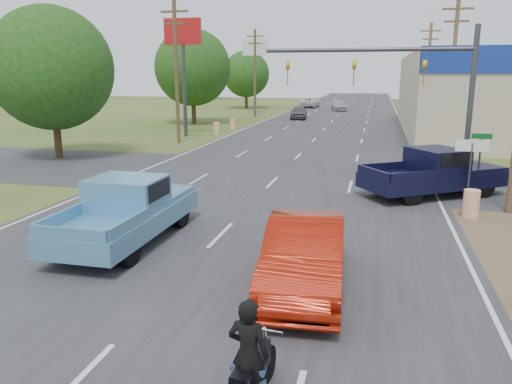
% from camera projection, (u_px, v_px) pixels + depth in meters
% --- Properties ---
extents(main_road, '(15.00, 180.00, 0.02)m').
position_uv_depth(main_road, '(325.00, 129.00, 46.00)').
color(main_road, '#2D2D30').
rests_on(main_road, ground).
extents(cross_road, '(120.00, 10.00, 0.02)m').
position_uv_depth(cross_road, '(280.00, 175.00, 25.18)').
color(cross_road, '#2D2D30').
rests_on(cross_road, ground).
extents(utility_pole_2, '(2.00, 0.28, 10.00)m').
position_uv_depth(utility_pole_2, '(453.00, 69.00, 34.11)').
color(utility_pole_2, '#4C3823').
rests_on(utility_pole_2, ground).
extents(utility_pole_3, '(2.00, 0.28, 10.00)m').
position_uv_depth(utility_pole_3, '(428.00, 70.00, 51.14)').
color(utility_pole_3, '#4C3823').
rests_on(utility_pole_3, ground).
extents(utility_pole_5, '(2.00, 0.28, 10.00)m').
position_uv_depth(utility_pole_5, '(176.00, 69.00, 35.57)').
color(utility_pole_5, '#4C3823').
rests_on(utility_pole_5, ground).
extents(utility_pole_6, '(2.00, 0.28, 10.00)m').
position_uv_depth(utility_pole_6, '(255.00, 71.00, 58.28)').
color(utility_pole_6, '#4C3823').
rests_on(utility_pole_6, ground).
extents(tree_0, '(7.14, 7.14, 8.84)m').
position_uv_depth(tree_0, '(51.00, 69.00, 29.03)').
color(tree_0, '#422D19').
rests_on(tree_0, ground).
extents(tree_1, '(7.56, 7.56, 9.36)m').
position_uv_depth(tree_1, '(193.00, 68.00, 49.67)').
color(tree_1, '#422D19').
rests_on(tree_1, ground).
extents(tree_2, '(6.72, 6.72, 8.32)m').
position_uv_depth(tree_2, '(246.00, 74.00, 72.68)').
color(tree_2, '#422D19').
rests_on(tree_2, ground).
extents(tree_4, '(9.24, 9.24, 11.44)m').
position_uv_depth(tree_4, '(40.00, 63.00, 90.01)').
color(tree_4, '#422D19').
rests_on(tree_4, ground).
extents(tree_6, '(8.82, 8.82, 10.92)m').
position_uv_depth(tree_6, '(208.00, 66.00, 103.34)').
color(tree_6, '#422D19').
rests_on(tree_6, ground).
extents(barrel_0, '(0.56, 0.56, 1.00)m').
position_uv_depth(barrel_0, '(471.00, 204.00, 17.58)').
color(barrel_0, orange).
rests_on(barrel_0, ground).
extents(barrel_1, '(0.56, 0.56, 1.00)m').
position_uv_depth(barrel_1, '(450.00, 163.00, 25.53)').
color(barrel_1, orange).
rests_on(barrel_1, ground).
extents(barrel_2, '(0.56, 0.56, 1.00)m').
position_uv_depth(barrel_2, '(217.00, 128.00, 42.13)').
color(barrel_2, orange).
rests_on(barrel_2, ground).
extents(barrel_3, '(0.56, 0.56, 1.00)m').
position_uv_depth(barrel_3, '(233.00, 124.00, 45.85)').
color(barrel_3, orange).
rests_on(barrel_3, ground).
extents(pole_sign_left_near, '(3.00, 0.35, 9.20)m').
position_uv_depth(pole_sign_left_near, '(183.00, 45.00, 39.16)').
color(pole_sign_left_near, '#3F3F44').
rests_on(pole_sign_left_near, ground).
extents(pole_sign_left_far, '(3.00, 0.35, 9.20)m').
position_uv_depth(pole_sign_left_far, '(255.00, 56.00, 61.87)').
color(pole_sign_left_far, '#3F3F44').
rests_on(pole_sign_left_far, ground).
extents(lane_sign, '(1.20, 0.08, 2.52)m').
position_uv_depth(lane_sign, '(471.00, 156.00, 19.10)').
color(lane_sign, '#3F3F44').
rests_on(lane_sign, ground).
extents(street_name_sign, '(0.80, 0.08, 2.61)m').
position_uv_depth(street_name_sign, '(480.00, 158.00, 20.45)').
color(street_name_sign, '#3F3F44').
rests_on(street_name_sign, ground).
extents(signal_mast, '(9.12, 0.40, 7.00)m').
position_uv_depth(signal_mast, '(408.00, 78.00, 21.81)').
color(signal_mast, '#3F3F44').
rests_on(signal_mast, ground).
extents(red_convertible, '(2.08, 5.15, 1.66)m').
position_uv_depth(red_convertible, '(305.00, 255.00, 11.64)').
color(red_convertible, '#931606').
rests_on(red_convertible, ground).
extents(rider, '(0.68, 0.49, 1.73)m').
position_uv_depth(rider, '(248.00, 360.00, 7.32)').
color(rider, black).
rests_on(rider, ground).
extents(blue_pickup, '(2.32, 5.94, 1.97)m').
position_uv_depth(blue_pickup, '(128.00, 209.00, 15.04)').
color(blue_pickup, black).
rests_on(blue_pickup, ground).
extents(navy_pickup, '(6.24, 5.25, 1.98)m').
position_uv_depth(navy_pickup, '(436.00, 172.00, 20.66)').
color(navy_pickup, black).
rests_on(navy_pickup, ground).
extents(distant_car_grey, '(2.20, 4.57, 1.50)m').
position_uv_depth(distant_car_grey, '(299.00, 112.00, 56.10)').
color(distant_car_grey, '#535257').
rests_on(distant_car_grey, ground).
extents(distant_car_silver, '(2.62, 4.94, 1.36)m').
position_uv_depth(distant_car_silver, '(339.00, 106.00, 69.30)').
color(distant_car_silver, '#B0B0B5').
rests_on(distant_car_silver, ground).
extents(distant_car_white, '(2.59, 5.40, 1.48)m').
position_uv_depth(distant_car_white, '(310.00, 103.00, 75.48)').
color(distant_car_white, silver).
rests_on(distant_car_white, ground).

